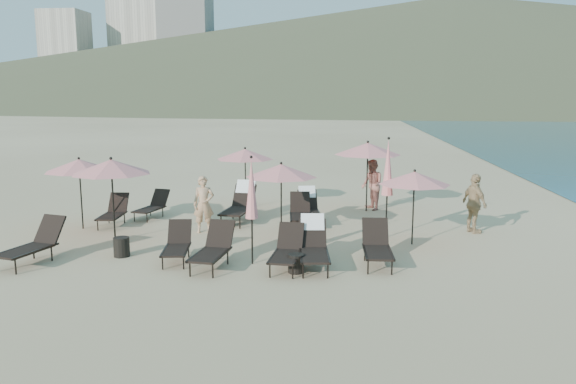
# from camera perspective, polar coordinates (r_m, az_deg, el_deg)

# --- Properties ---
(ground) EXTENTS (800.00, 800.00, 0.00)m
(ground) POSITION_cam_1_polar(r_m,az_deg,el_deg) (13.25, -1.27, -7.30)
(ground) COLOR #D6BA8C
(ground) RESTS_ON ground
(volcanic_headland) EXTENTS (690.00, 690.00, 55.00)m
(volcanic_headland) POSITION_cam_1_polar(r_m,az_deg,el_deg) (323.62, 18.51, 13.42)
(volcanic_headland) COLOR brown
(volcanic_headland) RESTS_ON ground
(hotel_skyline) EXTENTS (109.00, 82.00, 55.00)m
(hotel_skyline) POSITION_cam_1_polar(r_m,az_deg,el_deg) (299.98, -13.34, 13.53)
(hotel_skyline) COLOR beige
(hotel_skyline) RESTS_ON ground
(lounger_0) EXTENTS (1.08, 1.86, 1.01)m
(lounger_0) POSITION_cam_1_polar(r_m,az_deg,el_deg) (14.48, -24.47, -4.78)
(lounger_0) COLOR black
(lounger_0) RESTS_ON ground
(lounger_1) EXTENTS (0.78, 1.57, 0.87)m
(lounger_1) POSITION_cam_1_polar(r_m,az_deg,el_deg) (13.66, -11.20, -5.20)
(lounger_1) COLOR black
(lounger_1) RESTS_ON ground
(lounger_2) EXTENTS (0.82, 1.73, 0.96)m
(lounger_2) POSITION_cam_1_polar(r_m,az_deg,el_deg) (13.02, -7.62, -5.65)
(lounger_2) COLOR black
(lounger_2) RESTS_ON ground
(lounger_3) EXTENTS (0.81, 1.81, 1.09)m
(lounger_3) POSITION_cam_1_polar(r_m,az_deg,el_deg) (12.96, 2.62, -5.29)
(lounger_3) COLOR black
(lounger_3) RESTS_ON ground
(lounger_4) EXTENTS (0.72, 1.64, 0.92)m
(lounger_4) POSITION_cam_1_polar(r_m,az_deg,el_deg) (12.82, -0.09, -5.88)
(lounger_4) COLOR black
(lounger_4) RESTS_ON ground
(lounger_5) EXTENTS (0.68, 1.68, 0.96)m
(lounger_5) POSITION_cam_1_polar(r_m,az_deg,el_deg) (13.27, 9.03, -5.39)
(lounger_5) COLOR black
(lounger_5) RESTS_ON ground
(lounger_6) EXTENTS (0.70, 1.59, 0.89)m
(lounger_6) POSITION_cam_1_polar(r_m,az_deg,el_deg) (17.78, -17.29, -1.91)
(lounger_6) COLOR black
(lounger_6) RESTS_ON ground
(lounger_7) EXTENTS (0.88, 1.55, 0.84)m
(lounger_7) POSITION_cam_1_polar(r_m,az_deg,el_deg) (18.51, -13.60, -1.36)
(lounger_7) COLOR black
(lounger_7) RESTS_ON ground
(lounger_8) EXTENTS (0.92, 1.99, 1.20)m
(lounger_8) POSITION_cam_1_polar(r_m,az_deg,el_deg) (17.56, -4.90, -1.12)
(lounger_8) COLOR black
(lounger_8) RESTS_ON ground
(lounger_9) EXTENTS (0.78, 1.69, 0.94)m
(lounger_9) POSITION_cam_1_polar(r_m,az_deg,el_deg) (16.81, 1.27, -2.03)
(lounger_9) COLOR black
(lounger_9) RESTS_ON ground
(lounger_10) EXTENTS (0.88, 1.75, 1.05)m
(lounger_10) POSITION_cam_1_polar(r_m,az_deg,el_deg) (17.31, 2.14, -1.49)
(lounger_10) COLOR black
(lounger_10) RESTS_ON ground
(umbrella_open_0) EXTENTS (2.12, 2.12, 2.28)m
(umbrella_open_0) POSITION_cam_1_polar(r_m,az_deg,el_deg) (15.66, -17.51, 2.47)
(umbrella_open_0) COLOR black
(umbrella_open_0) RESTS_ON ground
(umbrella_open_1) EXTENTS (1.96, 1.96, 2.11)m
(umbrella_open_1) POSITION_cam_1_polar(r_m,az_deg,el_deg) (15.23, -0.70, 2.17)
(umbrella_open_1) COLOR black
(umbrella_open_1) RESTS_ON ground
(umbrella_open_2) EXTENTS (1.86, 1.86, 2.00)m
(umbrella_open_2) POSITION_cam_1_polar(r_m,az_deg,el_deg) (14.91, 12.72, 1.38)
(umbrella_open_2) COLOR black
(umbrella_open_2) RESTS_ON ground
(umbrella_open_3) EXTENTS (1.98, 1.98, 2.13)m
(umbrella_open_3) POSITION_cam_1_polar(r_m,az_deg,el_deg) (19.38, -4.38, 3.85)
(umbrella_open_3) COLOR black
(umbrella_open_3) RESTS_ON ground
(umbrella_open_4) EXTENTS (2.23, 2.23, 2.40)m
(umbrella_open_4) POSITION_cam_1_polar(r_m,az_deg,el_deg) (18.94, 8.10, 4.36)
(umbrella_open_4) COLOR black
(umbrella_open_4) RESTS_ON ground
(umbrella_open_5) EXTENTS (1.98, 1.98, 2.13)m
(umbrella_open_5) POSITION_cam_1_polar(r_m,az_deg,el_deg) (17.36, -20.46, 2.54)
(umbrella_open_5) COLOR black
(umbrella_open_5) RESTS_ON ground
(umbrella_closed_0) EXTENTS (0.30, 0.30, 2.55)m
(umbrella_closed_0) POSITION_cam_1_polar(r_m,az_deg,el_deg) (12.87, -3.72, 0.29)
(umbrella_closed_0) COLOR black
(umbrella_closed_0) RESTS_ON ground
(umbrella_closed_1) EXTENTS (0.33, 0.33, 2.79)m
(umbrella_closed_1) POSITION_cam_1_polar(r_m,az_deg,el_deg) (15.48, 10.11, 2.41)
(umbrella_closed_1) COLOR black
(umbrella_closed_1) RESTS_ON ground
(side_table_0) EXTENTS (0.39, 0.39, 0.48)m
(side_table_0) POSITION_cam_1_polar(r_m,az_deg,el_deg) (14.35, -16.55, -5.37)
(side_table_0) COLOR black
(side_table_0) RESTS_ON ground
(side_table_1) EXTENTS (0.36, 0.36, 0.42)m
(side_table_1) POSITION_cam_1_polar(r_m,az_deg,el_deg) (12.56, 0.82, -7.27)
(side_table_1) COLOR black
(side_table_1) RESTS_ON ground
(beachgoer_a) EXTENTS (0.66, 0.49, 1.64)m
(beachgoer_a) POSITION_cam_1_polar(r_m,az_deg,el_deg) (16.19, -8.55, -1.25)
(beachgoer_a) COLOR tan
(beachgoer_a) RESTS_ON ground
(beachgoer_b) EXTENTS (0.91, 1.02, 1.73)m
(beachgoer_b) POSITION_cam_1_polar(r_m,az_deg,el_deg) (19.36, 8.53, 0.73)
(beachgoer_b) COLOR #AB6658
(beachgoer_b) RESTS_ON ground
(beachgoer_c) EXTENTS (0.78, 1.08, 1.71)m
(beachgoer_c) POSITION_cam_1_polar(r_m,az_deg,el_deg) (16.81, 18.42, -1.11)
(beachgoer_c) COLOR tan
(beachgoer_c) RESTS_ON ground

